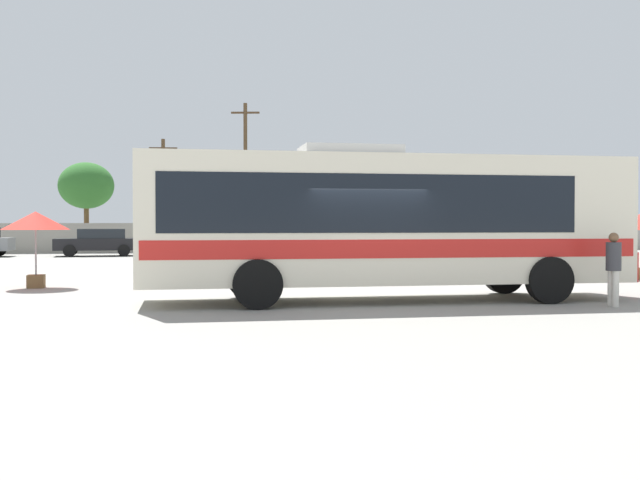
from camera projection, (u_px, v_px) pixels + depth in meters
ground_plane at (299, 273)px, 26.52m from camera, size 300.00×300.00×0.00m
perimeter_wall at (254, 238)px, 46.10m from camera, size 80.00×0.30×1.77m
coach_bus_cream_red at (380, 219)px, 17.19m from camera, size 11.12×2.83×3.51m
attendant_by_bus_door at (613, 265)px, 16.05m from camera, size 0.36×0.36×1.58m
vendor_umbrella_secondary_red at (36, 223)px, 20.62m from camera, size 1.81×1.81×2.10m
parked_car_second_black at (99, 242)px, 40.58m from camera, size 4.59×2.26×1.46m
utility_pole_near at (245, 174)px, 47.76m from camera, size 1.79×0.45×9.36m
utility_pole_far at (163, 192)px, 48.72m from camera, size 1.80×0.28×7.20m
roadside_tree_left at (86, 186)px, 48.92m from camera, size 3.55×3.55×5.72m
roadside_tree_midleft at (265, 194)px, 49.20m from camera, size 3.69×3.69×5.26m
roadside_tree_midright at (331, 174)px, 48.89m from camera, size 3.92×3.92×6.66m
roadside_tree_right at (490, 188)px, 53.92m from camera, size 3.56×3.56×5.82m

